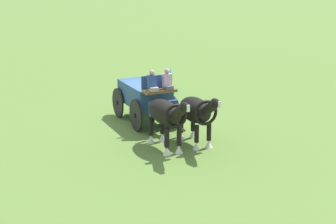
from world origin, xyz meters
name	(u,v)px	position (x,y,z in m)	size (l,w,h in m)	color
ground_plane	(145,121)	(0.00, 0.00, 0.00)	(220.00, 220.00, 0.00)	olive
show_wagon	(146,96)	(0.16, 0.06, 1.22)	(5.78, 3.09, 2.68)	#2D4C7A
draft_horse_near	(197,112)	(3.24, 2.02, 1.33)	(2.90, 1.65, 2.20)	black
draft_horse_off	(166,115)	(3.74, 0.82, 1.37)	(3.12, 1.72, 2.24)	black
sponsor_banner	(170,85)	(-4.97, 1.32, 0.55)	(3.20, 0.06, 1.10)	#1959B2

